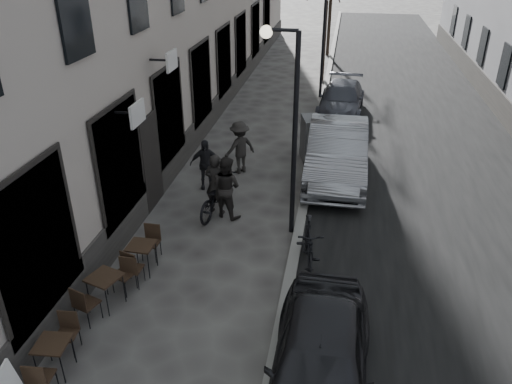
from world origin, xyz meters
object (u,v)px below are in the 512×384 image
(bistro_set_c, at_px, (142,255))
(pedestrian_mid, at_px, (240,147))
(car_mid, at_px, (337,152))
(car_far, at_px, (341,99))
(bistro_set_a, at_px, (54,354))
(utility_cabinet, at_px, (311,139))
(streetlamp_far, at_px, (320,27))
(bicycle, at_px, (216,195))
(pedestrian_far, at_px, (205,164))
(streetlamp_near, at_px, (288,113))
(bistro_set_b, at_px, (106,288))
(car_near, at_px, (320,363))
(moped, at_px, (309,246))
(pedestrian_near, at_px, (226,187))

(bistro_set_c, distance_m, pedestrian_mid, 5.68)
(car_mid, distance_m, car_far, 6.14)
(bistro_set_a, distance_m, utility_cabinet, 10.61)
(utility_cabinet, bearing_deg, streetlamp_far, 77.17)
(bicycle, height_order, pedestrian_far, pedestrian_far)
(streetlamp_far, bearing_deg, streetlamp_near, -90.00)
(pedestrian_far, bearing_deg, bistro_set_b, -110.23)
(streetlamp_near, xyz_separation_m, bistro_set_a, (-3.34, -5.31, -2.75))
(car_near, bearing_deg, bistro_set_a, -175.05)
(bistro_set_a, relative_size, pedestrian_far, 0.89)
(utility_cabinet, xyz_separation_m, pedestrian_mid, (-2.12, -1.36, 0.10))
(streetlamp_far, xyz_separation_m, bistro_set_c, (-2.95, -14.26, -2.73))
(bistro_set_b, relative_size, bistro_set_c, 1.07)
(car_near, bearing_deg, bistro_set_b, 162.24)
(bistro_set_a, distance_m, pedestrian_mid, 8.75)
(bicycle, relative_size, car_near, 0.49)
(car_mid, bearing_deg, moped, -95.19)
(streetlamp_far, xyz_separation_m, bistro_set_a, (-3.34, -17.31, -2.75))
(pedestrian_far, distance_m, moped, 4.85)
(streetlamp_far, distance_m, utility_cabinet, 7.73)
(pedestrian_mid, xyz_separation_m, car_near, (3.02, -8.30, -0.15))
(bistro_set_c, xyz_separation_m, moped, (3.66, 0.78, 0.16))
(car_mid, bearing_deg, pedestrian_mid, -175.85)
(bistro_set_c, distance_m, moped, 3.75)
(pedestrian_near, bearing_deg, streetlamp_far, -75.69)
(bistro_set_a, bearing_deg, bistro_set_b, 81.68)
(streetlamp_near, xyz_separation_m, bicycle, (-1.95, 0.64, -2.64))
(car_far, bearing_deg, bicycle, -105.65)
(moped, bearing_deg, bicycle, 133.79)
(utility_cabinet, bearing_deg, pedestrian_far, -152.77)
(bistro_set_c, relative_size, car_mid, 0.28)
(bistro_set_c, relative_size, pedestrian_far, 0.92)
(bistro_set_b, distance_m, pedestrian_far, 5.58)
(streetlamp_near, relative_size, bistro_set_a, 3.73)
(pedestrian_mid, bearing_deg, streetlamp_near, 75.70)
(utility_cabinet, distance_m, pedestrian_far, 3.91)
(pedestrian_near, distance_m, car_mid, 4.12)
(bistro_set_b, bearing_deg, bicycle, 90.85)
(moped, bearing_deg, pedestrian_mid, 110.50)
(streetlamp_far, height_order, car_far, streetlamp_far)
(car_mid, bearing_deg, bistro_set_b, -122.04)
(utility_cabinet, relative_size, bicycle, 0.74)
(streetlamp_near, distance_m, bistro_set_b, 5.48)
(bicycle, distance_m, moped, 3.41)
(pedestrian_far, height_order, car_mid, car_mid)
(pedestrian_mid, relative_size, car_far, 0.38)
(streetlamp_far, relative_size, car_mid, 1.00)
(streetlamp_near, relative_size, bicycle, 2.55)
(pedestrian_near, height_order, moped, pedestrian_near)
(pedestrian_mid, bearing_deg, utility_cabinet, 169.04)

